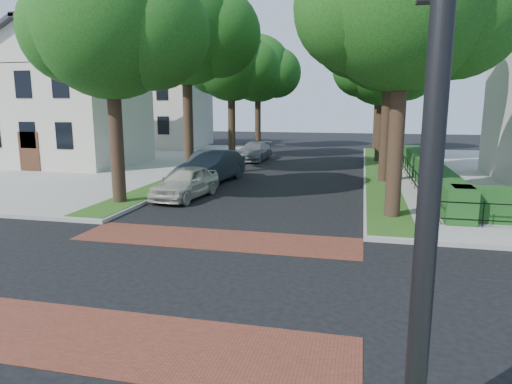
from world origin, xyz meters
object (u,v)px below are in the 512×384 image
at_px(traffic_signal, 417,55).
at_px(parked_car_middle, 211,167).
at_px(parked_car_front, 185,182).
at_px(parked_car_rear, 254,151).

bearing_deg(traffic_signal, parked_car_middle, 115.47).
relative_size(traffic_signal, parked_car_front, 1.87).
xyz_separation_m(traffic_signal, parked_car_middle, (-8.49, 17.82, -3.84)).
height_order(traffic_signal, parked_car_rear, traffic_signal).
bearing_deg(parked_car_front, parked_car_rear, 97.57).
distance_m(traffic_signal, parked_car_rear, 29.43).
height_order(parked_car_front, parked_car_middle, parked_car_middle).
bearing_deg(parked_car_rear, parked_car_front, -87.35).
bearing_deg(parked_car_middle, parked_car_rear, 98.06).
height_order(parked_car_front, parked_car_rear, parked_car_front).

